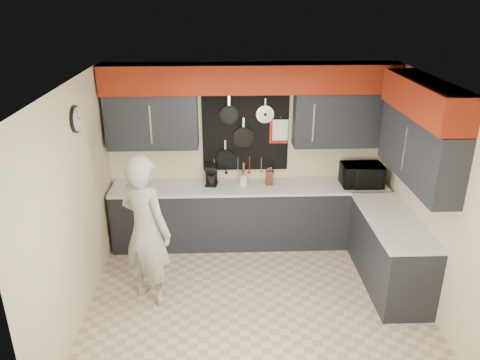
{
  "coord_description": "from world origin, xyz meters",
  "views": [
    {
      "loc": [
        -0.38,
        -4.63,
        3.51
      ],
      "look_at": [
        -0.18,
        0.5,
        1.39
      ],
      "focal_mm": 35.0,
      "sensor_mm": 36.0,
      "label": 1
    }
  ],
  "objects_px": {
    "coffee_maker": "(211,174)",
    "microwave": "(362,175)",
    "person": "(146,230)",
    "knife_block": "(269,178)",
    "utensil_crock": "(243,180)"
  },
  "relations": [
    {
      "from": "knife_block",
      "to": "person",
      "type": "distance_m",
      "value": 2.02
    },
    {
      "from": "utensil_crock",
      "to": "coffee_maker",
      "type": "height_order",
      "value": "coffee_maker"
    },
    {
      "from": "coffee_maker",
      "to": "microwave",
      "type": "bearing_deg",
      "value": 5.39
    },
    {
      "from": "coffee_maker",
      "to": "person",
      "type": "bearing_deg",
      "value": -109.93
    },
    {
      "from": "knife_block",
      "to": "utensil_crock",
      "type": "bearing_deg",
      "value": -179.71
    },
    {
      "from": "knife_block",
      "to": "utensil_crock",
      "type": "height_order",
      "value": "knife_block"
    },
    {
      "from": "knife_block",
      "to": "person",
      "type": "xyz_separation_m",
      "value": [
        -1.55,
        -1.3,
        -0.1
      ]
    },
    {
      "from": "person",
      "to": "coffee_maker",
      "type": "bearing_deg",
      "value": -84.39
    },
    {
      "from": "microwave",
      "to": "knife_block",
      "type": "distance_m",
      "value": 1.3
    },
    {
      "from": "microwave",
      "to": "utensil_crock",
      "type": "xyz_separation_m",
      "value": [
        -1.66,
        0.08,
        -0.08
      ]
    },
    {
      "from": "microwave",
      "to": "knife_block",
      "type": "relative_size",
      "value": 2.74
    },
    {
      "from": "knife_block",
      "to": "coffee_maker",
      "type": "height_order",
      "value": "coffee_maker"
    },
    {
      "from": "microwave",
      "to": "knife_block",
      "type": "bearing_deg",
      "value": 176.18
    },
    {
      "from": "person",
      "to": "microwave",
      "type": "bearing_deg",
      "value": -122.5
    },
    {
      "from": "utensil_crock",
      "to": "coffee_maker",
      "type": "relative_size",
      "value": 0.51
    }
  ]
}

